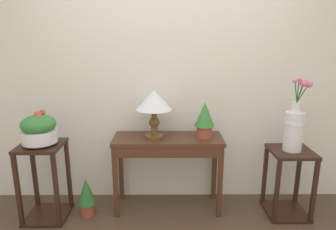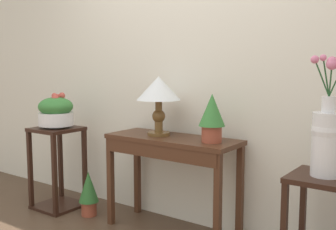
{
  "view_description": "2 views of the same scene",
  "coord_description": "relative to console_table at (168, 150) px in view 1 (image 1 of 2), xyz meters",
  "views": [
    {
      "loc": [
        -0.02,
        -1.56,
        1.67
      ],
      "look_at": [
        0.0,
        1.17,
        0.97
      ],
      "focal_mm": 31.59,
      "sensor_mm": 36.0,
      "label": 1
    },
    {
      "loc": [
        1.76,
        -1.33,
        1.29
      ],
      "look_at": [
        0.0,
        1.09,
        0.93
      ],
      "focal_mm": 43.33,
      "sensor_mm": 36.0,
      "label": 2
    }
  ],
  "objects": [
    {
      "name": "back_wall_with_art",
      "position": [
        0.0,
        0.31,
        0.76
      ],
      "size": [
        9.0,
        0.1,
        2.8
      ],
      "color": "silver",
      "rests_on": "ground"
    },
    {
      "name": "console_table",
      "position": [
        0.0,
        0.0,
        0.0
      ],
      "size": [
        1.05,
        0.4,
        0.76
      ],
      "color": "#472819",
      "rests_on": "ground"
    },
    {
      "name": "table_lamp",
      "position": [
        -0.13,
        0.02,
        0.46
      ],
      "size": [
        0.34,
        0.34,
        0.46
      ],
      "color": "brown",
      "rests_on": "console_table"
    },
    {
      "name": "potted_plant_on_console",
      "position": [
        0.35,
        0.01,
        0.31
      ],
      "size": [
        0.19,
        0.19,
        0.35
      ],
      "color": "#9E4733",
      "rests_on": "console_table"
    },
    {
      "name": "pedestal_stand_left",
      "position": [
        -1.16,
        -0.14,
        -0.26
      ],
      "size": [
        0.39,
        0.39,
        0.74
      ],
      "color": "black",
      "rests_on": "ground"
    },
    {
      "name": "planter_bowl_wide_left",
      "position": [
        -1.16,
        -0.14,
        0.25
      ],
      "size": [
        0.31,
        0.31,
        0.31
      ],
      "color": "silver",
      "rests_on": "pedestal_stand_left"
    },
    {
      "name": "pedestal_stand_right",
      "position": [
        1.16,
        -0.09,
        -0.3
      ],
      "size": [
        0.39,
        0.39,
        0.66
      ],
      "color": "black",
      "rests_on": "ground"
    },
    {
      "name": "flower_vase_tall_right",
      "position": [
        1.17,
        -0.1,
        0.27
      ],
      "size": [
        0.2,
        0.18,
        0.69
      ],
      "color": "silver",
      "rests_on": "pedestal_stand_right"
    },
    {
      "name": "potted_plant_floor",
      "position": [
        -0.78,
        -0.12,
        -0.42
      ],
      "size": [
        0.17,
        0.17,
        0.39
      ],
      "color": "#9E4733",
      "rests_on": "ground"
    }
  ]
}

